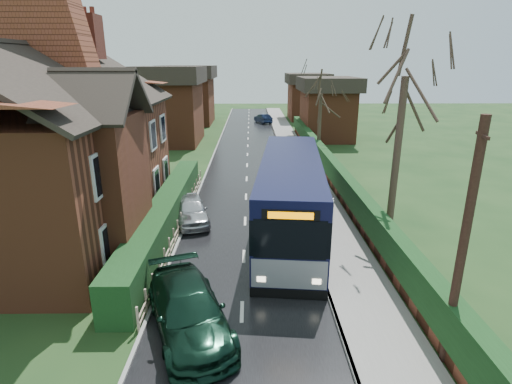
{
  "coord_description": "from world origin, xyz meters",
  "views": [
    {
      "loc": [
        0.32,
        -13.4,
        7.9
      ],
      "look_at": [
        0.56,
        5.44,
        1.8
      ],
      "focal_mm": 28.0,
      "sensor_mm": 36.0,
      "label": 1
    }
  ],
  "objects_px": {
    "car_silver": "(191,210)",
    "telegraph_pole": "(463,248)",
    "bus": "(290,197)",
    "bus_stop_sign": "(332,223)",
    "car_green": "(189,310)",
    "brick_house": "(54,144)"
  },
  "relations": [
    {
      "from": "brick_house",
      "to": "telegraph_pole",
      "type": "distance_m",
      "value": 17.06
    },
    {
      "from": "brick_house",
      "to": "telegraph_pole",
      "type": "bearing_deg",
      "value": -32.26
    },
    {
      "from": "bus",
      "to": "car_green",
      "type": "xyz_separation_m",
      "value": [
        -3.8,
        -7.6,
        -1.08
      ]
    },
    {
      "from": "bus_stop_sign",
      "to": "telegraph_pole",
      "type": "bearing_deg",
      "value": -54.7
    },
    {
      "from": "bus",
      "to": "brick_house",
      "type": "bearing_deg",
      "value": -174.92
    },
    {
      "from": "car_green",
      "to": "telegraph_pole",
      "type": "bearing_deg",
      "value": -31.42
    },
    {
      "from": "bus_stop_sign",
      "to": "telegraph_pole",
      "type": "height_order",
      "value": "telegraph_pole"
    },
    {
      "from": "car_silver",
      "to": "telegraph_pole",
      "type": "xyz_separation_m",
      "value": [
        8.47,
        -10.31,
        2.76
      ]
    },
    {
      "from": "bus",
      "to": "car_silver",
      "type": "height_order",
      "value": "bus"
    },
    {
      "from": "telegraph_pole",
      "to": "bus_stop_sign",
      "type": "bearing_deg",
      "value": 126.75
    },
    {
      "from": "car_silver",
      "to": "bus",
      "type": "bearing_deg",
      "value": -29.18
    },
    {
      "from": "telegraph_pole",
      "to": "car_green",
      "type": "bearing_deg",
      "value": -176.47
    },
    {
      "from": "car_silver",
      "to": "car_green",
      "type": "height_order",
      "value": "car_green"
    },
    {
      "from": "brick_house",
      "to": "bus_stop_sign",
      "type": "height_order",
      "value": "brick_house"
    },
    {
      "from": "bus",
      "to": "telegraph_pole",
      "type": "height_order",
      "value": "telegraph_pole"
    },
    {
      "from": "bus",
      "to": "bus_stop_sign",
      "type": "height_order",
      "value": "bus"
    },
    {
      "from": "bus",
      "to": "bus_stop_sign",
      "type": "bearing_deg",
      "value": -65.17
    },
    {
      "from": "bus_stop_sign",
      "to": "telegraph_pole",
      "type": "distance_m",
      "value": 5.97
    },
    {
      "from": "brick_house",
      "to": "bus",
      "type": "relative_size",
      "value": 1.19
    },
    {
      "from": "car_silver",
      "to": "telegraph_pole",
      "type": "height_order",
      "value": "telegraph_pole"
    },
    {
      "from": "brick_house",
      "to": "bus",
      "type": "xyz_separation_m",
      "value": [
        10.93,
        -0.11,
        -2.56
      ]
    },
    {
      "from": "car_green",
      "to": "telegraph_pole",
      "type": "distance_m",
      "value": 7.88
    }
  ]
}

